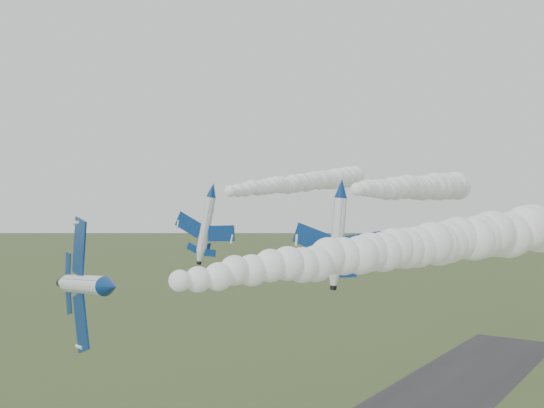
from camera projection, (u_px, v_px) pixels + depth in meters
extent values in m
cylinder|color=white|center=(111.00, 287.00, 45.32)|extent=(4.39, 8.77, 1.66)
cone|color=navy|center=(34.00, 293.00, 42.07)|extent=(2.31, 2.69, 1.66)
cone|color=white|center=(174.00, 282.00, 48.45)|extent=(2.18, 2.30, 1.66)
cylinder|color=black|center=(186.00, 281.00, 49.06)|extent=(1.00, 0.86, 0.84)
ellipsoid|color=black|center=(84.00, 289.00, 43.53)|extent=(2.01, 3.18, 1.11)
cube|color=navy|center=(119.00, 245.00, 46.14)|extent=(1.27, 2.51, 4.76)
cube|color=navy|center=(121.00, 327.00, 45.73)|extent=(1.27, 2.51, 4.76)
cube|color=navy|center=(163.00, 261.00, 48.00)|extent=(0.61, 1.16, 2.07)
cube|color=navy|center=(164.00, 304.00, 47.78)|extent=(0.61, 1.16, 2.07)
cube|color=navy|center=(168.00, 283.00, 46.67)|extent=(2.70, 2.31, 0.29)
cylinder|color=white|center=(212.00, 190.00, 85.95)|extent=(2.81, 7.97, 1.66)
cone|color=navy|center=(193.00, 189.00, 81.53)|extent=(1.94, 2.27, 1.66)
cone|color=white|center=(229.00, 191.00, 90.21)|extent=(1.89, 1.90, 1.66)
cylinder|color=black|center=(232.00, 191.00, 91.04)|extent=(0.91, 0.68, 0.84)
ellipsoid|color=black|center=(205.00, 186.00, 84.10)|extent=(1.49, 2.81, 1.10)
cube|color=navy|center=(199.00, 187.00, 87.84)|extent=(4.50, 2.84, 1.02)
cube|color=navy|center=(231.00, 195.00, 85.42)|extent=(4.50, 2.84, 1.02)
cube|color=navy|center=(218.00, 189.00, 90.10)|extent=(1.97, 1.29, 0.48)
cube|color=navy|center=(235.00, 193.00, 88.81)|extent=(1.97, 1.29, 0.48)
cube|color=navy|center=(227.00, 183.00, 89.15)|extent=(0.76, 1.55, 2.02)
cylinder|color=white|center=(341.00, 188.00, 74.08)|extent=(3.07, 9.14, 1.74)
cone|color=navy|center=(325.00, 187.00, 69.00)|extent=(2.07, 2.59, 1.74)
cone|color=white|center=(356.00, 190.00, 78.98)|extent=(2.01, 2.16, 1.74)
cylinder|color=black|center=(358.00, 190.00, 79.94)|extent=(0.97, 0.77, 0.88)
ellipsoid|color=black|center=(335.00, 183.00, 71.99)|extent=(1.61, 3.22, 1.16)
cube|color=navy|center=(320.00, 188.00, 76.27)|extent=(5.24, 3.28, 0.57)
cube|color=navy|center=(369.00, 192.00, 73.44)|extent=(5.24, 3.28, 0.57)
cube|color=navy|center=(341.00, 189.00, 78.87)|extent=(2.29, 1.48, 0.29)
cube|color=navy|center=(366.00, 190.00, 77.36)|extent=(2.29, 1.48, 0.29)
cube|color=navy|center=(353.00, 179.00, 77.84)|extent=(0.58, 1.74, 2.36)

